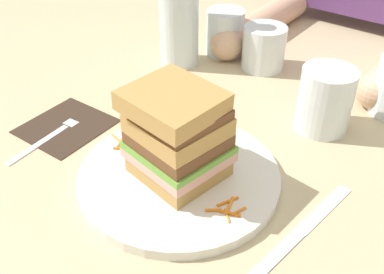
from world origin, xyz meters
The scene contains 25 objects.
ground_plane centered at (0.00, 0.00, 0.00)m, with size 3.00×3.00×0.00m, color #C6B289.
main_plate centered at (0.02, 0.00, 0.01)m, with size 0.26×0.26×0.01m, color white.
sandwich centered at (0.02, 0.00, 0.07)m, with size 0.12×0.12×0.12m.
carrot_shred_0 centered at (-0.06, 0.01, 0.02)m, with size 0.00×0.00×0.02m, color orange.
carrot_shred_1 centered at (-0.07, 0.00, 0.02)m, with size 0.00×0.00×0.02m, color orange.
carrot_shred_2 centered at (-0.07, -0.01, 0.02)m, with size 0.00×0.00×0.02m, color orange.
carrot_shred_3 centered at (-0.08, 0.01, 0.02)m, with size 0.00×0.00×0.03m, color orange.
carrot_shred_4 centered at (-0.09, 0.01, 0.02)m, with size 0.00×0.00×0.02m, color orange.
carrot_shred_5 centered at (-0.09, 0.02, 0.02)m, with size 0.00×0.00×0.03m, color orange.
carrot_shred_6 centered at (-0.09, 0.00, 0.02)m, with size 0.00×0.00×0.02m, color orange.
carrot_shred_7 centered at (-0.09, 0.02, 0.02)m, with size 0.00×0.00×0.03m, color orange.
carrot_shred_8 centered at (-0.09, 0.00, 0.02)m, with size 0.00×0.00×0.03m, color orange.
carrot_shred_9 centered at (0.11, -0.02, 0.02)m, with size 0.00×0.00×0.03m, color orange.
carrot_shred_10 centered at (0.11, -0.03, 0.02)m, with size 0.00×0.00×0.02m, color orange.
carrot_shred_11 centered at (0.10, -0.01, 0.02)m, with size 0.00×0.00×0.03m, color orange.
carrot_shred_12 centered at (0.09, -0.03, 0.02)m, with size 0.00×0.00×0.02m, color orange.
carrot_shred_13 centered at (0.12, -0.01, 0.02)m, with size 0.00×0.00×0.02m, color orange.
carrot_shred_14 centered at (0.10, -0.01, 0.02)m, with size 0.00×0.00×0.03m, color orange.
napkin_dark centered at (-0.20, -0.01, 0.00)m, with size 0.12×0.12×0.00m, color #38281E.
fork centered at (-0.19, -0.03, 0.00)m, with size 0.03×0.17×0.00m.
knife centered at (0.18, 0.01, 0.00)m, with size 0.04×0.20×0.00m.
juice_glass centered at (0.11, 0.23, 0.04)m, with size 0.08×0.08×0.10m.
water_bottle centered at (-0.19, 0.27, 0.12)m, with size 0.07×0.07×0.26m.
empty_tumbler_1 centered at (-0.06, 0.34, 0.04)m, with size 0.08×0.08×0.08m, color silver.
empty_tumbler_2 centered at (-0.15, 0.35, 0.04)m, with size 0.07×0.07×0.09m, color silver.
Camera 1 is at (0.30, -0.33, 0.39)m, focal length 41.49 mm.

